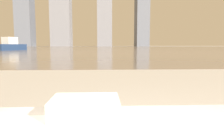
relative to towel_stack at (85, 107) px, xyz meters
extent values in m
cube|color=white|center=(0.00, 0.00, -0.02)|extent=(0.28, 0.21, 0.04)
cube|color=white|center=(0.00, 0.00, 0.02)|extent=(0.28, 0.21, 0.04)
cube|color=gray|center=(0.27, 61.04, -0.54)|extent=(180.00, 110.00, 0.01)
cube|color=navy|center=(-13.34, 31.68, -0.09)|extent=(3.37, 5.39, 0.89)
cube|color=silver|center=(-13.34, 31.68, 0.87)|extent=(1.85, 2.23, 1.02)
cube|color=#4C4C51|center=(-26.44, 66.43, -0.27)|extent=(1.32, 3.12, 0.53)
cube|color=silver|center=(-26.44, 66.43, 0.30)|extent=(0.86, 1.20, 0.61)
cube|color=slate|center=(-40.17, 117.04, 17.96)|extent=(8.00, 9.61, 37.01)
camera|label=1|loc=(0.07, -0.90, 0.26)|focal=35.00mm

